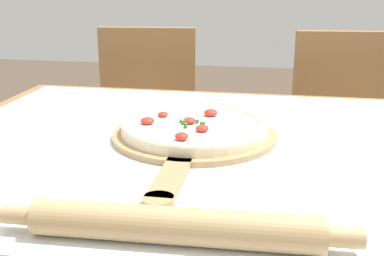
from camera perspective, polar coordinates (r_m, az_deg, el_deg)
dining_table at (r=1.01m, az=2.98°, el=-8.05°), size 1.26×0.96×0.75m
towel_cloth at (r=0.97m, az=3.08°, el=-2.20°), size 1.18×0.88×0.00m
pizza_peel at (r=1.00m, az=0.10°, el=-1.14°), size 0.34×0.52×0.01m
pizza at (r=1.01m, az=0.28°, el=0.23°), size 0.31×0.31×0.03m
rolling_pin at (r=0.62m, az=-2.03°, el=-11.49°), size 0.47×0.06×0.05m
chair_left at (r=1.89m, az=-5.53°, el=0.12°), size 0.44×0.44×0.89m
chair_right at (r=1.85m, az=17.72°, el=-1.13°), size 0.44×0.44×0.89m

